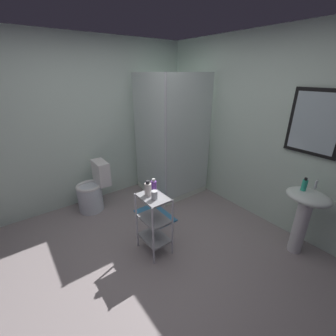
{
  "coord_description": "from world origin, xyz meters",
  "views": [
    {
      "loc": [
        1.65,
        -0.98,
        1.99
      ],
      "look_at": [
        -0.25,
        0.44,
        0.98
      ],
      "focal_mm": 23.99,
      "sensor_mm": 36.0,
      "label": 1
    }
  ],
  "objects_px": {
    "toilet": "(93,191)",
    "bath_mat": "(155,215)",
    "hand_soap_bottle": "(304,185)",
    "pedestal_sink": "(305,210)",
    "storage_cart": "(154,220)",
    "rinse_cup": "(154,195)",
    "shower_stall": "(170,168)",
    "lotion_bottle_white": "(148,189)",
    "conditioner_bottle_purple": "(154,187)"
  },
  "relations": [
    {
      "from": "toilet",
      "to": "lotion_bottle_white",
      "type": "distance_m",
      "value": 1.37
    },
    {
      "from": "conditioner_bottle_purple",
      "to": "storage_cart",
      "type": "bearing_deg",
      "value": -37.24
    },
    {
      "from": "storage_cart",
      "to": "rinse_cup",
      "type": "bearing_deg",
      "value": -16.88
    },
    {
      "from": "shower_stall",
      "to": "bath_mat",
      "type": "xyz_separation_m",
      "value": [
        0.47,
        -0.64,
        -0.45
      ]
    },
    {
      "from": "storage_cart",
      "to": "hand_soap_bottle",
      "type": "relative_size",
      "value": 4.98
    },
    {
      "from": "storage_cart",
      "to": "lotion_bottle_white",
      "type": "distance_m",
      "value": 0.39
    },
    {
      "from": "rinse_cup",
      "to": "pedestal_sink",
      "type": "bearing_deg",
      "value": 54.45
    },
    {
      "from": "shower_stall",
      "to": "lotion_bottle_white",
      "type": "height_order",
      "value": "shower_stall"
    },
    {
      "from": "pedestal_sink",
      "to": "lotion_bottle_white",
      "type": "distance_m",
      "value": 1.77
    },
    {
      "from": "toilet",
      "to": "rinse_cup",
      "type": "relative_size",
      "value": 7.91
    },
    {
      "from": "rinse_cup",
      "to": "lotion_bottle_white",
      "type": "bearing_deg",
      "value": -174.16
    },
    {
      "from": "storage_cart",
      "to": "bath_mat",
      "type": "xyz_separation_m",
      "value": [
        -0.57,
        0.38,
        -0.43
      ]
    },
    {
      "from": "pedestal_sink",
      "to": "lotion_bottle_white",
      "type": "xyz_separation_m",
      "value": [
        -1.08,
        -1.37,
        0.24
      ]
    },
    {
      "from": "toilet",
      "to": "bath_mat",
      "type": "bearing_deg",
      "value": 40.65
    },
    {
      "from": "toilet",
      "to": "conditioner_bottle_purple",
      "type": "xyz_separation_m",
      "value": [
        1.25,
        0.31,
        0.5
      ]
    },
    {
      "from": "hand_soap_bottle",
      "to": "rinse_cup",
      "type": "xyz_separation_m",
      "value": [
        -0.91,
        -1.34,
        -0.09
      ]
    },
    {
      "from": "hand_soap_bottle",
      "to": "shower_stall",
      "type": "bearing_deg",
      "value": -171.6
    },
    {
      "from": "toilet",
      "to": "conditioner_bottle_purple",
      "type": "height_order",
      "value": "conditioner_bottle_purple"
    },
    {
      "from": "pedestal_sink",
      "to": "toilet",
      "type": "distance_m",
      "value": 2.85
    },
    {
      "from": "shower_stall",
      "to": "toilet",
      "type": "height_order",
      "value": "shower_stall"
    },
    {
      "from": "bath_mat",
      "to": "hand_soap_bottle",
      "type": "bearing_deg",
      "value": 31.46
    },
    {
      "from": "bath_mat",
      "to": "conditioner_bottle_purple",
      "type": "bearing_deg",
      "value": -33.05
    },
    {
      "from": "toilet",
      "to": "rinse_cup",
      "type": "distance_m",
      "value": 1.47
    },
    {
      "from": "lotion_bottle_white",
      "to": "rinse_cup",
      "type": "relative_size",
      "value": 1.85
    },
    {
      "from": "hand_soap_bottle",
      "to": "lotion_bottle_white",
      "type": "relative_size",
      "value": 0.84
    },
    {
      "from": "toilet",
      "to": "conditioner_bottle_purple",
      "type": "bearing_deg",
      "value": 14.17
    },
    {
      "from": "shower_stall",
      "to": "conditioner_bottle_purple",
      "type": "bearing_deg",
      "value": -45.1
    },
    {
      "from": "storage_cart",
      "to": "conditioner_bottle_purple",
      "type": "bearing_deg",
      "value": 142.76
    },
    {
      "from": "lotion_bottle_white",
      "to": "storage_cart",
      "type": "bearing_deg",
      "value": 22.48
    },
    {
      "from": "conditioner_bottle_purple",
      "to": "bath_mat",
      "type": "distance_m",
      "value": 1.0
    },
    {
      "from": "shower_stall",
      "to": "storage_cart",
      "type": "distance_m",
      "value": 1.46
    },
    {
      "from": "shower_stall",
      "to": "hand_soap_bottle",
      "type": "relative_size",
      "value": 13.46
    },
    {
      "from": "lotion_bottle_white",
      "to": "bath_mat",
      "type": "bearing_deg",
      "value": 141.46
    },
    {
      "from": "storage_cart",
      "to": "conditioner_bottle_purple",
      "type": "height_order",
      "value": "conditioner_bottle_purple"
    },
    {
      "from": "toilet",
      "to": "shower_stall",
      "type": "bearing_deg",
      "value": 77.77
    },
    {
      "from": "conditioner_bottle_purple",
      "to": "lotion_bottle_white",
      "type": "height_order",
      "value": "lotion_bottle_white"
    },
    {
      "from": "shower_stall",
      "to": "bath_mat",
      "type": "bearing_deg",
      "value": -54.11
    },
    {
      "from": "pedestal_sink",
      "to": "lotion_bottle_white",
      "type": "height_order",
      "value": "lotion_bottle_white"
    },
    {
      "from": "lotion_bottle_white",
      "to": "rinse_cup",
      "type": "height_order",
      "value": "lotion_bottle_white"
    },
    {
      "from": "storage_cart",
      "to": "rinse_cup",
      "type": "relative_size",
      "value": 7.7
    },
    {
      "from": "bath_mat",
      "to": "storage_cart",
      "type": "bearing_deg",
      "value": -33.62
    },
    {
      "from": "toilet",
      "to": "rinse_cup",
      "type": "xyz_separation_m",
      "value": [
        1.37,
        0.24,
        0.47
      ]
    },
    {
      "from": "rinse_cup",
      "to": "bath_mat",
      "type": "height_order",
      "value": "rinse_cup"
    },
    {
      "from": "toilet",
      "to": "bath_mat",
      "type": "distance_m",
      "value": 1.03
    },
    {
      "from": "storage_cart",
      "to": "pedestal_sink",
      "type": "bearing_deg",
      "value": 52.84
    },
    {
      "from": "toilet",
      "to": "bath_mat",
      "type": "height_order",
      "value": "toilet"
    },
    {
      "from": "pedestal_sink",
      "to": "rinse_cup",
      "type": "bearing_deg",
      "value": -125.55
    },
    {
      "from": "pedestal_sink",
      "to": "bath_mat",
      "type": "relative_size",
      "value": 1.35
    },
    {
      "from": "bath_mat",
      "to": "lotion_bottle_white",
      "type": "bearing_deg",
      "value": -38.54
    },
    {
      "from": "hand_soap_bottle",
      "to": "conditioner_bottle_purple",
      "type": "bearing_deg",
      "value": -129.34
    }
  ]
}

